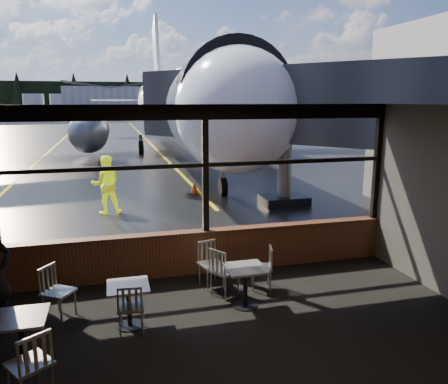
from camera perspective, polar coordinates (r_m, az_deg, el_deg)
name	(u,v)px	position (r m, az deg, el deg)	size (l,w,h in m)	color
ground_plane	(114,113)	(128.58, -14.15, 9.98)	(520.00, 520.00, 0.00)	black
carpet_floor	(250,347)	(6.83, 3.45, -19.60)	(8.00, 6.00, 0.01)	black
ceiling	(254,106)	(5.83, 3.88, 11.11)	(8.00, 6.00, 0.04)	#38332D
wall_back	(379,353)	(3.63, 19.64, -19.15)	(8.00, 0.04, 3.50)	#504840
window_sill	(206,252)	(9.27, -2.36, -7.83)	(8.00, 0.28, 0.90)	#4E2817
window_header	(205,112)	(8.72, -2.52, 10.41)	(8.00, 0.18, 0.30)	black
mullion_centre	(205,170)	(8.83, -2.45, 2.92)	(0.12, 0.12, 2.60)	black
mullion_right	(377,163)	(10.40, 19.36, 3.63)	(0.12, 0.12, 2.60)	black
window_transom	(205,165)	(8.81, -2.46, 3.57)	(8.00, 0.10, 0.08)	black
airliner	(178,62)	(29.29, -6.08, 16.47)	(32.36, 38.83, 11.86)	white
jet_bridge	(274,132)	(15.08, 6.54, 7.77)	(9.40, 11.49, 5.01)	#2E2D30
cafe_table_near	(245,287)	(7.84, 2.81, -12.29)	(0.67, 0.67, 0.74)	#A29C95
cafe_table_mid	(129,306)	(7.36, -12.31, -14.34)	(0.65, 0.65, 0.72)	#A29C95
cafe_table_left	(22,342)	(6.79, -24.84, -17.40)	(0.69, 0.69, 0.76)	gray
chair_near_e	(261,268)	(8.53, 4.87, -9.84)	(0.46, 0.46, 0.84)	#B4AFA3
chair_near_w	(225,271)	(8.22, 0.10, -10.32)	(0.51, 0.51, 0.94)	#B0AB9F
chair_near_n	(211,265)	(8.58, -1.67, -9.47)	(0.49, 0.49, 0.90)	#BDB7AA
chair_mid_s	(131,307)	(7.16, -12.06, -14.52)	(0.46, 0.46, 0.85)	#AAA69A
chair_mid_w	(58,293)	(7.90, -20.81, -12.19)	(0.50, 0.50, 0.92)	#B3AFA1
chair_left_s	(29,365)	(6.09, -24.11, -19.89)	(0.52, 0.52, 0.95)	#BCB8AA
ground_crew	(106,185)	(14.41, -15.15, 0.94)	(0.91, 0.71, 1.87)	#BFF219
cone_nose	(194,188)	(17.14, -3.89, 0.59)	(0.31, 0.31, 0.43)	orange
hangar_mid	(111,97)	(193.54, -14.54, 11.98)	(38.00, 15.00, 10.00)	silver
hangar_right	(252,94)	(196.52, 3.67, 12.62)	(50.00, 20.00, 12.00)	silver
fuel_tank_a	(34,101)	(192.59, -23.61, 10.79)	(8.00, 8.00, 6.00)	silver
fuel_tank_b	(60,101)	(191.38, -20.60, 11.02)	(8.00, 8.00, 6.00)	silver
fuel_tank_c	(86,101)	(190.70, -17.56, 11.22)	(8.00, 8.00, 6.00)	silver
treeline	(110,95)	(218.54, -14.62, 12.19)	(360.00, 3.00, 12.00)	black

